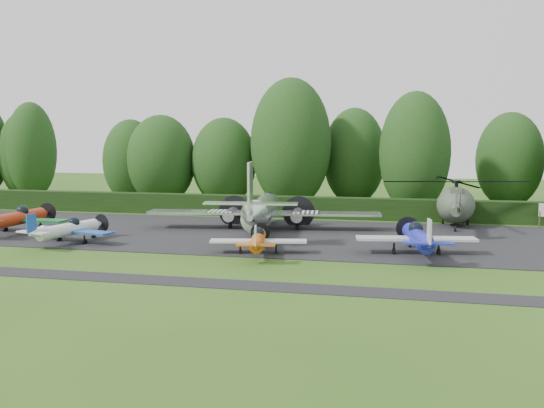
% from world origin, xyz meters
% --- Properties ---
extents(ground, '(160.00, 160.00, 0.00)m').
position_xyz_m(ground, '(0.00, 0.00, 0.00)').
color(ground, '#2B4D15').
rests_on(ground, ground).
extents(apron, '(70.00, 18.00, 0.01)m').
position_xyz_m(apron, '(0.00, 10.00, 0.00)').
color(apron, black).
rests_on(apron, ground).
extents(taxiway_verge, '(70.00, 2.00, 0.00)m').
position_xyz_m(taxiway_verge, '(0.00, -6.00, 0.00)').
color(taxiway_verge, black).
rests_on(taxiway_verge, ground).
extents(hedgerow, '(90.00, 1.60, 2.00)m').
position_xyz_m(hedgerow, '(0.00, 21.00, 0.00)').
color(hedgerow, black).
rests_on(hedgerow, ground).
extents(transport_plane, '(19.38, 14.86, 6.21)m').
position_xyz_m(transport_plane, '(3.93, 11.57, 1.73)').
color(transport_plane, white).
rests_on(transport_plane, ground).
extents(light_plane_red, '(7.80, 8.20, 3.00)m').
position_xyz_m(light_plane_red, '(-14.90, 6.38, 1.25)').
color(light_plane_red, '#A82B0F').
rests_on(light_plane_red, ground).
extents(light_plane_white, '(6.75, 7.10, 2.59)m').
position_xyz_m(light_plane_white, '(-8.34, 3.05, 1.08)').
color(light_plane_white, silver).
rests_on(light_plane_white, ground).
extents(light_plane_orange, '(6.38, 6.71, 2.45)m').
position_xyz_m(light_plane_orange, '(6.08, 2.03, 1.02)').
color(light_plane_orange, '#BE560B').
rests_on(light_plane_orange, ground).
extents(light_plane_blue, '(7.80, 8.20, 3.00)m').
position_xyz_m(light_plane_blue, '(16.25, 4.08, 1.25)').
color(light_plane_blue, '#1D22AF').
rests_on(light_plane_blue, ground).
extents(helicopter, '(12.40, 14.52, 4.00)m').
position_xyz_m(helicopter, '(19.59, 18.16, 2.15)').
color(helicopter, '#374233').
rests_on(helicopter, ground).
extents(tree_1, '(5.75, 5.75, 10.63)m').
position_xyz_m(tree_1, '(-32.33, 31.96, 5.30)').
color(tree_1, black).
rests_on(tree_1, ground).
extents(tree_2, '(7.09, 7.09, 10.97)m').
position_xyz_m(tree_2, '(9.44, 33.20, 5.47)').
color(tree_2, black).
rests_on(tree_2, ground).
extents(tree_3, '(7.07, 7.07, 12.27)m').
position_xyz_m(tree_3, '(16.08, 26.73, 6.12)').
color(tree_3, black).
rests_on(tree_3, ground).
extents(tree_4, '(6.51, 6.51, 9.73)m').
position_xyz_m(tree_4, '(-15.96, 29.08, 4.85)').
color(tree_4, black).
rests_on(tree_4, ground).
extents(tree_6, '(8.66, 8.66, 13.98)m').
position_xyz_m(tree_6, '(3.14, 28.06, 6.98)').
color(tree_6, black).
rests_on(tree_6, ground).
extents(tree_7, '(7.27, 7.27, 9.84)m').
position_xyz_m(tree_7, '(-4.68, 29.03, 4.91)').
color(tree_7, black).
rests_on(tree_7, ground).
extents(tree_8, '(7.78, 7.78, 10.18)m').
position_xyz_m(tree_8, '(-11.89, 28.30, 5.08)').
color(tree_8, black).
rests_on(tree_8, ground).
extents(tree_10, '(7.13, 7.13, 10.38)m').
position_xyz_m(tree_10, '(26.17, 33.93, 5.18)').
color(tree_10, black).
rests_on(tree_10, ground).
extents(tree_11, '(6.04, 6.04, 12.01)m').
position_xyz_m(tree_11, '(-30.43, 31.20, 5.99)').
color(tree_11, black).
rests_on(tree_11, ground).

